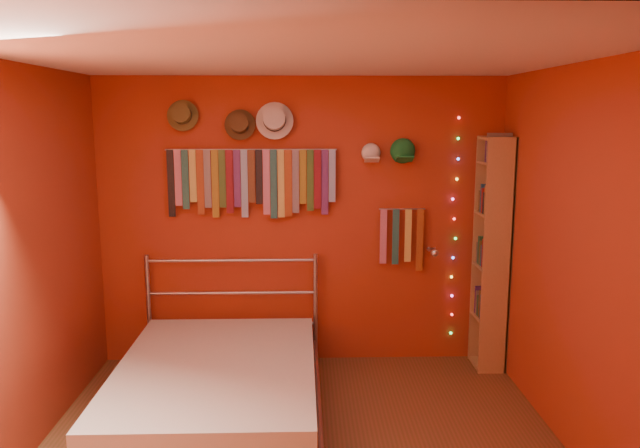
{
  "coord_description": "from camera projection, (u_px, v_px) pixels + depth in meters",
  "views": [
    {
      "loc": [
        0.03,
        -3.61,
        2.18
      ],
      "look_at": [
        0.14,
        0.9,
        1.38
      ],
      "focal_mm": 35.0,
      "sensor_mm": 36.0,
      "label": 1
    }
  ],
  "objects": [
    {
      "name": "back_wall",
      "position": [
        301.0,
        222.0,
        5.44
      ],
      "size": [
        3.5,
        0.02,
        2.5
      ],
      "primitive_type": "cube",
      "color": "maroon",
      "rests_on": "ground"
    },
    {
      "name": "right_wall",
      "position": [
        590.0,
        270.0,
        3.76
      ],
      "size": [
        0.02,
        3.5,
        2.5
      ],
      "primitive_type": "cube",
      "color": "maroon",
      "rests_on": "ground"
    },
    {
      "name": "left_wall",
      "position": [
        3.0,
        274.0,
        3.67
      ],
      "size": [
        0.02,
        3.5,
        2.5
      ],
      "primitive_type": "cube",
      "color": "maroon",
      "rests_on": "ground"
    },
    {
      "name": "ceiling",
      "position": [
        299.0,
        56.0,
        3.5
      ],
      "size": [
        3.5,
        3.5,
        0.02
      ],
      "primitive_type": "cube",
      "color": "white",
      "rests_on": "back_wall"
    },
    {
      "name": "tie_rack",
      "position": [
        252.0,
        179.0,
        5.29
      ],
      "size": [
        1.45,
        0.03,
        0.59
      ],
      "color": "#A9A9AE",
      "rests_on": "back_wall"
    },
    {
      "name": "small_tie_rack",
      "position": [
        402.0,
        235.0,
        5.41
      ],
      "size": [
        0.4,
        0.03,
        0.55
      ],
      "color": "#A9A9AE",
      "rests_on": "back_wall"
    },
    {
      "name": "fedora_olive",
      "position": [
        182.0,
        115.0,
        5.16
      ],
      "size": [
        0.26,
        0.14,
        0.26
      ],
      "rotation": [
        1.36,
        0.0,
        0.0
      ],
      "color": "brown",
      "rests_on": "back_wall"
    },
    {
      "name": "fedora_brown",
      "position": [
        240.0,
        124.0,
        5.19
      ],
      "size": [
        0.26,
        0.14,
        0.26
      ],
      "rotation": [
        1.36,
        0.0,
        0.0
      ],
      "color": "#4C351B",
      "rests_on": "back_wall"
    },
    {
      "name": "fedora_white",
      "position": [
        274.0,
        120.0,
        5.18
      ],
      "size": [
        0.32,
        0.17,
        0.31
      ],
      "rotation": [
        1.36,
        0.0,
        0.0
      ],
      "color": "beige",
      "rests_on": "back_wall"
    },
    {
      "name": "cap_white",
      "position": [
        371.0,
        153.0,
        5.29
      ],
      "size": [
        0.17,
        0.21,
        0.17
      ],
      "color": "white",
      "rests_on": "back_wall"
    },
    {
      "name": "cap_green",
      "position": [
        403.0,
        151.0,
        5.3
      ],
      "size": [
        0.2,
        0.25,
        0.2
      ],
      "color": "#1B7D32",
      "rests_on": "back_wall"
    },
    {
      "name": "fairy_lights",
      "position": [
        454.0,
        229.0,
        5.44
      ],
      "size": [
        0.06,
        0.02,
        1.94
      ],
      "color": "#FF3333",
      "rests_on": "back_wall"
    },
    {
      "name": "reading_lamp",
      "position": [
        434.0,
        252.0,
        5.28
      ],
      "size": [
        0.07,
        0.29,
        0.09
      ],
      "color": "#A9A9AE",
      "rests_on": "back_wall"
    },
    {
      "name": "bookshelf",
      "position": [
        496.0,
        253.0,
        5.3
      ],
      "size": [
        0.25,
        0.34,
        2.0
      ],
      "color": "#A47B4A",
      "rests_on": "ground"
    },
    {
      "name": "bed",
      "position": [
        217.0,
        389.0,
        4.48
      ],
      "size": [
        1.49,
        2.05,
        0.99
      ],
      "rotation": [
        0.0,
        0.0,
        0.0
      ],
      "color": "#A9A9AE",
      "rests_on": "ground"
    }
  ]
}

